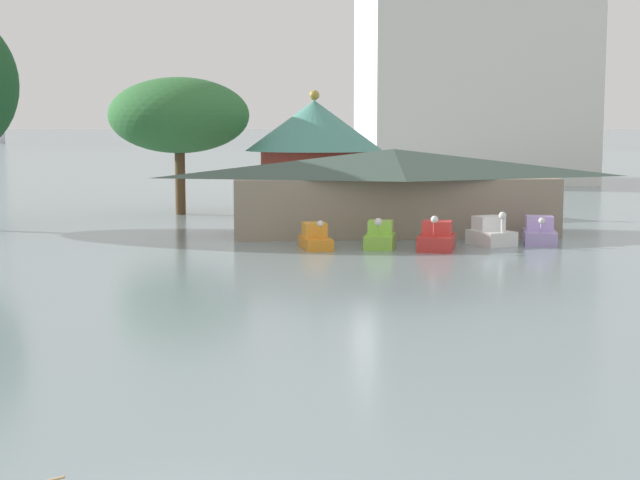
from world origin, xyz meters
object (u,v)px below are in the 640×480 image
boathouse (393,190)px  green_roof_pavilion (314,150)px  pedal_boat_white (491,234)px  pedal_boat_red (437,238)px  pedal_boat_lavender (540,233)px  pedal_boat_lime (380,237)px  pedal_boat_orange (316,238)px  background_building_block (470,75)px  shoreline_tree_mid (179,116)px

boathouse → green_roof_pavilion: 13.52m
pedal_boat_white → green_roof_pavilion: green_roof_pavilion is taller
pedal_boat_red → pedal_boat_white: 3.54m
pedal_boat_lavender → boathouse: 8.71m
pedal_boat_lime → green_roof_pavilion: (-1.83, 18.86, 3.86)m
pedal_boat_orange → boathouse: 7.77m
boathouse → background_building_block: 52.30m
pedal_boat_white → pedal_boat_lavender: 2.75m
shoreline_tree_mid → background_building_block: bearing=51.1°
green_roof_pavilion → pedal_boat_white: bearing=-67.0°
pedal_boat_red → shoreline_tree_mid: bearing=-128.0°
pedal_boat_red → background_building_block: 58.76m
pedal_boat_orange → boathouse: size_ratio=0.15×
pedal_boat_lime → background_building_block: bearing=175.8°
boathouse → green_roof_pavilion: bearing=104.8°
pedal_boat_orange → pedal_boat_lavender: (11.84, 0.89, 0.07)m
pedal_boat_orange → shoreline_tree_mid: (-7.83, 18.94, 6.28)m
pedal_boat_lavender → shoreline_tree_mid: (-19.67, 18.05, 6.22)m
pedal_boat_lavender → background_building_block: bearing=-176.1°
pedal_boat_lime → pedal_boat_white: bearing=110.3°
green_roof_pavilion → pedal_boat_lime: bearing=-84.5°
pedal_boat_white → shoreline_tree_mid: 25.82m
pedal_boat_lavender → pedal_boat_white: bearing=-67.8°
pedal_boat_lime → background_building_block: size_ratio=0.11×
pedal_boat_red → background_building_block: bearing=-177.6°
boathouse → pedal_boat_white: bearing=-50.8°
pedal_boat_red → green_roof_pavilion: bearing=-149.6°
pedal_boat_orange → pedal_boat_lime: bearing=80.0°
pedal_boat_lime → pedal_boat_lavender: (8.59, 1.10, 0.01)m
pedal_boat_lavender → pedal_boat_red: bearing=-57.9°
pedal_boat_lime → pedal_boat_white: size_ratio=0.96×
pedal_boat_orange → pedal_boat_lime: size_ratio=1.09×
pedal_boat_orange → pedal_boat_lime: (3.25, -0.21, 0.05)m
pedal_boat_orange → green_roof_pavilion: (1.42, 18.65, 3.91)m
pedal_boat_white → boathouse: (-4.27, 5.23, 1.94)m
pedal_boat_lime → boathouse: size_ratio=0.14×
pedal_boat_white → pedal_boat_lavender: (2.71, 0.41, -0.03)m
background_building_block → pedal_boat_orange: bearing=-111.0°
boathouse → shoreline_tree_mid: size_ratio=2.01×
pedal_boat_orange → shoreline_tree_mid: size_ratio=0.30×
pedal_boat_lavender → boathouse: (-6.99, 4.82, 1.97)m
pedal_boat_orange → background_building_block: size_ratio=0.12×
pedal_boat_lime → background_building_block: background_building_block is taller
pedal_boat_lime → boathouse: boathouse is taller
pedal_boat_red → pedal_boat_white: pedal_boat_white is taller
pedal_boat_orange → background_building_block: (20.96, 54.68, 10.90)m
shoreline_tree_mid → pedal_boat_white: bearing=-47.4°
pedal_boat_lime → boathouse: (1.60, 5.92, 1.98)m
shoreline_tree_mid → green_roof_pavilion: bearing=-1.7°
boathouse → pedal_boat_red: bearing=-80.8°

